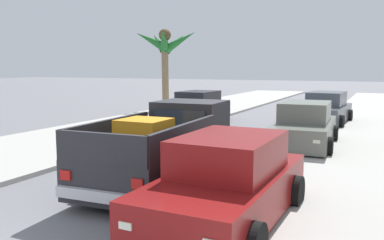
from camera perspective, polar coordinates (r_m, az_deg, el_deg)
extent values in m
cube|color=#B2AFA8|center=(17.84, -10.32, -1.22)|extent=(5.20, 60.00, 0.12)
cube|color=#B2AFA8|center=(14.55, 24.85, -3.74)|extent=(5.20, 60.00, 0.12)
cube|color=silver|center=(17.18, -7.06, -1.52)|extent=(0.16, 60.00, 0.10)
cube|color=silver|center=(14.61, 20.14, -3.50)|extent=(0.16, 60.00, 0.10)
cube|color=#28282D|center=(9.60, -3.84, -5.23)|extent=(2.19, 5.19, 0.80)
cube|color=#28282D|center=(10.91, -0.17, 0.57)|extent=(1.80, 1.59, 0.80)
cube|color=#283342|center=(10.21, -1.80, 0.21)|extent=(1.38, 0.13, 0.44)
cube|color=#283342|center=(11.61, 1.27, 1.08)|extent=(1.46, 0.14, 0.48)
cube|color=#28282D|center=(9.19, -11.35, -1.62)|extent=(0.28, 3.30, 0.56)
cube|color=#28282D|center=(8.33, -0.86, -2.40)|extent=(0.28, 3.30, 0.56)
cube|color=#28282D|center=(7.35, -12.56, -3.91)|extent=(1.88, 0.20, 0.56)
cube|color=silver|center=(7.48, -12.77, -10.35)|extent=(1.83, 0.22, 0.20)
cylinder|color=black|center=(11.42, -4.86, -4.34)|extent=(0.30, 0.77, 0.76)
cylinder|color=black|center=(10.68, 4.57, -5.15)|extent=(0.30, 0.77, 0.76)
cylinder|color=black|center=(8.98, -13.51, -7.76)|extent=(0.30, 0.77, 0.76)
cylinder|color=black|center=(8.03, -1.93, -9.39)|extent=(0.30, 0.77, 0.76)
cube|color=red|center=(7.86, -17.22, -7.36)|extent=(0.22, 0.05, 0.18)
cube|color=red|center=(7.03, -7.64, -8.84)|extent=(0.22, 0.05, 0.18)
cube|color=orange|center=(8.64, -6.66, -1.90)|extent=(0.98, 0.93, 0.62)
cube|color=black|center=(19.85, 0.78, 1.15)|extent=(1.85, 4.24, 0.72)
cube|color=black|center=(19.87, 0.91, 3.13)|extent=(1.56, 2.13, 0.64)
cube|color=#283342|center=(19.01, -0.36, 2.87)|extent=(1.37, 0.11, 0.52)
cube|color=#283342|center=(20.75, 2.07, 3.25)|extent=(1.34, 0.11, 0.50)
cylinder|color=black|center=(18.32, 1.54, -0.06)|extent=(0.23, 0.64, 0.64)
cylinder|color=black|center=(19.15, -3.35, 0.26)|extent=(0.23, 0.64, 0.64)
cylinder|color=black|center=(20.69, 4.60, 0.78)|extent=(0.23, 0.64, 0.64)
cylinder|color=black|center=(21.43, 0.13, 1.03)|extent=(0.23, 0.64, 0.64)
cube|color=red|center=(21.50, 4.76, 1.90)|extent=(0.20, 0.04, 0.12)
cube|color=white|center=(17.69, -0.40, 0.62)|extent=(0.20, 0.04, 0.10)
cube|color=red|center=(22.00, 1.69, 2.04)|extent=(0.20, 0.04, 0.12)
cube|color=white|center=(18.28, -3.84, 0.82)|extent=(0.20, 0.04, 0.10)
cube|color=slate|center=(14.20, 15.33, -1.62)|extent=(1.96, 4.28, 0.72)
cube|color=slate|center=(14.22, 15.48, 1.15)|extent=(1.62, 2.17, 0.64)
cube|color=#283342|center=(13.26, 14.95, 0.65)|extent=(1.37, 0.15, 0.52)
cube|color=#283342|center=(15.18, 15.93, 1.44)|extent=(1.34, 0.15, 0.50)
cylinder|color=black|center=(12.88, 18.55, -3.63)|extent=(0.25, 0.65, 0.64)
cylinder|color=black|center=(13.12, 10.66, -3.17)|extent=(0.25, 0.65, 0.64)
cylinder|color=black|center=(15.44, 19.25, -1.87)|extent=(0.25, 0.65, 0.64)
cylinder|color=black|center=(15.64, 12.64, -1.52)|extent=(0.25, 0.65, 0.64)
cube|color=red|center=(16.21, 18.52, -0.26)|extent=(0.20, 0.05, 0.12)
cube|color=white|center=(12.06, 16.97, -2.91)|extent=(0.20, 0.05, 0.10)
cube|color=red|center=(16.34, 14.09, -0.04)|extent=(0.20, 0.05, 0.12)
cube|color=white|center=(12.23, 11.21, -2.58)|extent=(0.20, 0.05, 0.10)
cube|color=maroon|center=(7.17, 4.92, -10.18)|extent=(1.83, 4.23, 0.72)
cube|color=maroon|center=(7.09, 5.27, -4.70)|extent=(1.55, 2.12, 0.64)
cube|color=#283342|center=(6.22, 2.03, -6.58)|extent=(1.37, 0.10, 0.52)
cube|color=#283342|center=(7.99, 7.78, -3.51)|extent=(1.34, 0.10, 0.50)
cylinder|color=black|center=(6.54, -7.07, -13.98)|extent=(0.23, 0.64, 0.64)
cylinder|color=black|center=(8.19, 14.28, -9.72)|extent=(0.23, 0.64, 0.64)
cylinder|color=black|center=(8.72, 2.48, -8.44)|extent=(0.23, 0.64, 0.64)
cube|color=red|center=(8.92, 13.75, -6.13)|extent=(0.20, 0.04, 0.12)
cube|color=red|center=(9.27, 6.05, -5.45)|extent=(0.20, 0.04, 0.12)
cube|color=white|center=(5.67, -9.25, -14.35)|extent=(0.20, 0.04, 0.10)
cube|color=#474C56|center=(20.24, 18.11, 0.90)|extent=(2.00, 4.29, 0.72)
cube|color=#474C56|center=(20.28, 18.24, 2.84)|extent=(1.64, 2.18, 0.64)
cube|color=#283342|center=(19.33, 17.71, 2.59)|extent=(1.37, 0.16, 0.52)
cube|color=#283342|center=(21.23, 18.71, 2.95)|extent=(1.34, 0.16, 0.50)
cylinder|color=black|center=(18.84, 20.04, -0.30)|extent=(0.26, 0.65, 0.64)
cylinder|color=black|center=(19.19, 14.72, 0.04)|extent=(0.26, 0.65, 0.64)
cylinder|color=black|center=(21.40, 21.10, 0.53)|extent=(0.26, 0.65, 0.64)
cylinder|color=black|center=(21.71, 16.38, 0.81)|extent=(0.26, 0.65, 0.64)
cube|color=red|center=(22.20, 20.73, 1.61)|extent=(0.20, 0.05, 0.12)
cube|color=white|center=(18.06, 18.80, 0.36)|extent=(0.20, 0.05, 0.10)
cube|color=red|center=(22.41, 17.53, 1.80)|extent=(0.20, 0.05, 0.12)
cube|color=white|center=(18.31, 15.00, 0.59)|extent=(0.20, 0.05, 0.10)
cylinder|color=#846B4C|center=(25.33, -3.76, 6.52)|extent=(0.42, 0.51, 4.64)
cone|color=#23702D|center=(24.90, -1.61, 10.99)|extent=(2.15, 0.62, 1.44)
cone|color=#23702D|center=(26.19, -2.36, 10.73)|extent=(0.88, 2.14, 1.50)
cone|color=#23702D|center=(26.11, -4.67, 10.77)|extent=(1.72, 1.38, 1.43)
cone|color=#23702D|center=(25.38, -5.88, 11.04)|extent=(1.90, 1.42, 1.31)
cone|color=#23702D|center=(24.52, -3.99, 11.10)|extent=(1.23, 1.84, 1.37)
sphere|color=brown|center=(25.40, -3.80, 11.75)|extent=(0.75, 0.75, 0.75)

